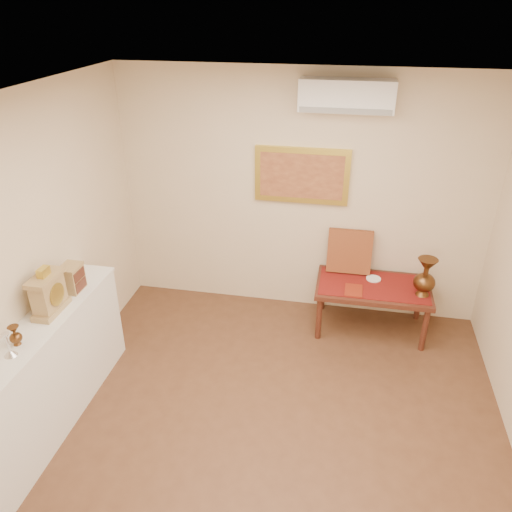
% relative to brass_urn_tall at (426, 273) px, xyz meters
% --- Properties ---
extents(floor, '(4.50, 4.50, 0.00)m').
position_rel_brass_urn_tall_xyz_m(floor, '(-1.34, -1.78, -0.81)').
color(floor, brown).
rests_on(floor, ground).
extents(ceiling, '(4.50, 4.50, 0.00)m').
position_rel_brass_urn_tall_xyz_m(ceiling, '(-1.34, -1.78, 1.89)').
color(ceiling, white).
rests_on(ceiling, ground).
extents(wall_back, '(4.00, 0.02, 2.70)m').
position_rel_brass_urn_tall_xyz_m(wall_back, '(-1.34, 0.47, 0.54)').
color(wall_back, beige).
rests_on(wall_back, ground).
extents(wall_left, '(0.02, 4.50, 2.70)m').
position_rel_brass_urn_tall_xyz_m(wall_left, '(-3.34, -1.78, 0.54)').
color(wall_left, beige).
rests_on(wall_left, ground).
extents(candlestick, '(0.09, 0.09, 0.19)m').
position_rel_brass_urn_tall_xyz_m(candlestick, '(-3.14, -2.13, 0.27)').
color(candlestick, silver).
rests_on(candlestick, display_ledge).
extents(brass_urn_small, '(0.09, 0.09, 0.21)m').
position_rel_brass_urn_tall_xyz_m(brass_urn_small, '(-3.17, -2.01, 0.28)').
color(brass_urn_small, brown).
rests_on(brass_urn_small, display_ledge).
extents(table_cloth, '(1.14, 0.59, 0.01)m').
position_rel_brass_urn_tall_xyz_m(table_cloth, '(-0.49, 0.10, -0.25)').
color(table_cloth, maroon).
rests_on(table_cloth, low_table).
extents(brass_urn_tall, '(0.22, 0.22, 0.50)m').
position_rel_brass_urn_tall_xyz_m(brass_urn_tall, '(0.00, 0.00, 0.00)').
color(brass_urn_tall, brown).
rests_on(brass_urn_tall, table_cloth).
extents(plate, '(0.16, 0.16, 0.01)m').
position_rel_brass_urn_tall_xyz_m(plate, '(-0.49, 0.22, -0.24)').
color(plate, white).
rests_on(plate, table_cloth).
extents(menu, '(0.18, 0.25, 0.01)m').
position_rel_brass_urn_tall_xyz_m(menu, '(-0.69, -0.06, -0.24)').
color(menu, maroon).
rests_on(menu, table_cloth).
extents(cushion, '(0.48, 0.20, 0.49)m').
position_rel_brass_urn_tall_xyz_m(cushion, '(-0.77, 0.36, -0.01)').
color(cushion, maroon).
rests_on(cushion, table_cloth).
extents(display_ledge, '(0.37, 2.02, 0.98)m').
position_rel_brass_urn_tall_xyz_m(display_ledge, '(-3.16, -1.78, -0.32)').
color(display_ledge, white).
rests_on(display_ledge, floor).
extents(mantel_clock, '(0.17, 0.36, 0.41)m').
position_rel_brass_urn_tall_xyz_m(mantel_clock, '(-3.15, -1.56, 0.35)').
color(mantel_clock, tan).
rests_on(mantel_clock, display_ledge).
extents(wooden_chest, '(0.16, 0.21, 0.24)m').
position_rel_brass_urn_tall_xyz_m(wooden_chest, '(-3.14, -1.22, 0.30)').
color(wooden_chest, tan).
rests_on(wooden_chest, display_ledge).
extents(low_table, '(1.20, 0.70, 0.55)m').
position_rel_brass_urn_tall_xyz_m(low_table, '(-0.49, 0.10, -0.32)').
color(low_table, '#502418').
rests_on(low_table, floor).
extents(painting, '(1.00, 0.06, 0.60)m').
position_rel_brass_urn_tall_xyz_m(painting, '(-1.34, 0.45, 0.79)').
color(painting, gold).
rests_on(painting, wall_back).
extents(ac_unit, '(0.90, 0.25, 0.30)m').
position_rel_brass_urn_tall_xyz_m(ac_unit, '(-0.94, 0.34, 1.64)').
color(ac_unit, white).
rests_on(ac_unit, wall_back).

